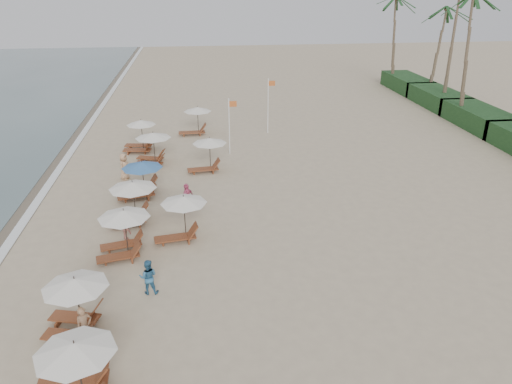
{
  "coord_description": "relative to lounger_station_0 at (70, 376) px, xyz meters",
  "views": [
    {
      "loc": [
        -1.97,
        -15.76,
        11.66
      ],
      "look_at": [
        1.0,
        7.64,
        1.3
      ],
      "focal_mm": 34.14,
      "sensor_mm": 36.0,
      "label": 1
    }
  ],
  "objects": [
    {
      "name": "lounger_station_4",
      "position": [
        0.54,
        15.33,
        -0.07
      ],
      "size": [
        2.8,
        2.45,
        2.07
      ],
      "color": "brown",
      "rests_on": "ground"
    },
    {
      "name": "lounger_station_5",
      "position": [
        0.91,
        20.64,
        0.12
      ],
      "size": [
        2.62,
        2.41,
        2.2
      ],
      "color": "brown",
      "rests_on": "ground"
    },
    {
      "name": "lounger_station_1",
      "position": [
        -0.61,
        3.35,
        0.11
      ],
      "size": [
        2.55,
        2.31,
        2.24
      ],
      "color": "brown",
      "rests_on": "ground"
    },
    {
      "name": "foam_line",
      "position": [
        -5.22,
        14.38,
        -1.07
      ],
      "size": [
        0.5,
        140.0,
        0.02
      ],
      "primitive_type": "cube",
      "color": "white",
      "rests_on": "ground"
    },
    {
      "name": "inland_station_0",
      "position": [
        3.02,
        9.67,
        0.27
      ],
      "size": [
        2.73,
        2.24,
        2.22
      ],
      "color": "brown",
      "rests_on": "ground"
    },
    {
      "name": "lounger_station_3",
      "position": [
        0.47,
        11.92,
        0.18
      ],
      "size": [
        2.59,
        2.43,
        2.24
      ],
      "color": "brown",
      "rests_on": "ground"
    },
    {
      "name": "lounger_station_6",
      "position": [
        -0.19,
        23.53,
        -0.0
      ],
      "size": [
        2.57,
        2.12,
        2.33
      ],
      "color": "brown",
      "rests_on": "ground"
    },
    {
      "name": "beachgoer_near",
      "position": [
        -0.13,
        2.62,
        -0.33
      ],
      "size": [
        0.66,
        0.61,
        1.52
      ],
      "primitive_type": "imported",
      "rotation": [
        0.0,
        0.0,
        0.6
      ],
      "color": "#9D7655",
      "rests_on": "ground"
    },
    {
      "name": "beachgoer_far_b",
      "position": [
        -0.62,
        18.03,
        -0.23
      ],
      "size": [
        0.75,
        0.95,
        1.7
      ],
      "primitive_type": "imported",
      "rotation": [
        0.0,
        0.0,
        1.29
      ],
      "color": "tan",
      "rests_on": "ground"
    },
    {
      "name": "inland_station_2",
      "position": [
        3.92,
        27.12,
        0.21
      ],
      "size": [
        2.8,
        2.24,
        2.22
      ],
      "color": "brown",
      "rests_on": "ground"
    },
    {
      "name": "flag_pole_near",
      "position": [
        6.38,
        22.06,
        1.18
      ],
      "size": [
        0.59,
        0.08,
        4.06
      ],
      "color": "silver",
      "rests_on": "ground"
    },
    {
      "name": "beachgoer_mid_a",
      "position": [
        1.8,
        5.43,
        -0.33
      ],
      "size": [
        0.76,
        0.61,
        1.51
      ],
      "primitive_type": "imported",
      "rotation": [
        0.0,
        0.0,
        3.09
      ],
      "color": "#2E658B",
      "rests_on": "ground"
    },
    {
      "name": "lounger_station_0",
      "position": [
        0.0,
        0.0,
        0.0
      ],
      "size": [
        2.78,
        2.37,
        2.26
      ],
      "color": "brown",
      "rests_on": "ground"
    },
    {
      "name": "wet_sand_band",
      "position": [
        -6.52,
        14.38,
        -1.08
      ],
      "size": [
        3.2,
        140.0,
        0.01
      ],
      "primitive_type": "cube",
      "color": "#6B5E4C",
      "rests_on": "ground"
    },
    {
      "name": "flag_pole_far",
      "position": [
        9.89,
        26.92,
        1.39
      ],
      "size": [
        0.6,
        0.08,
        4.46
      ],
      "color": "silver",
      "rests_on": "ground"
    },
    {
      "name": "inland_station_1",
      "position": [
        4.59,
        18.71,
        0.27
      ],
      "size": [
        2.74,
        2.24,
        2.22
      ],
      "color": "brown",
      "rests_on": "ground"
    },
    {
      "name": "lounger_station_2",
      "position": [
        0.4,
        8.56,
        0.11
      ],
      "size": [
        2.62,
        2.35,
        2.27
      ],
      "color": "brown",
      "rests_on": "ground"
    },
    {
      "name": "beachgoer_mid_b",
      "position": [
        0.38,
        10.05,
        -0.33
      ],
      "size": [
        0.95,
        1.12,
        1.5
      ],
      "primitive_type": "imported",
      "rotation": [
        0.0,
        0.0,
        2.06
      ],
      "color": "#95564B",
      "rests_on": "ground"
    },
    {
      "name": "beachgoer_far_a",
      "position": [
        3.33,
        12.77,
        -0.26
      ],
      "size": [
        0.89,
        1.03,
        1.66
      ],
      "primitive_type": "imported",
      "rotation": [
        0.0,
        0.0,
        4.09
      ],
      "color": "#C95078",
      "rests_on": "ground"
    },
    {
      "name": "ground",
      "position": [
        5.98,
        4.38,
        -1.09
      ],
      "size": [
        160.0,
        160.0,
        0.0
      ],
      "primitive_type": "plane",
      "color": "tan",
      "rests_on": "ground"
    }
  ]
}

